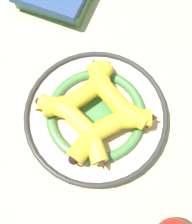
{
  "coord_description": "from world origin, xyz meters",
  "views": [
    {
      "loc": [
        -0.04,
        -0.24,
        0.65
      ],
      "look_at": [
        0.01,
        -0.02,
        0.04
      ],
      "focal_mm": 50.0,
      "sensor_mm": 36.0,
      "label": 1
    }
  ],
  "objects_px": {
    "banana_a": "(77,126)",
    "banana_b": "(79,94)",
    "decorative_bowl": "(96,116)",
    "banana_d": "(110,129)",
    "banana_c": "(114,95)"
  },
  "relations": [
    {
      "from": "banana_a",
      "to": "banana_b",
      "type": "relative_size",
      "value": 1.01
    },
    {
      "from": "decorative_bowl",
      "to": "banana_a",
      "type": "xyz_separation_m",
      "value": [
        -0.04,
        -0.02,
        0.03
      ]
    },
    {
      "from": "banana_a",
      "to": "banana_d",
      "type": "distance_m",
      "value": 0.07
    },
    {
      "from": "banana_a",
      "to": "banana_c",
      "type": "distance_m",
      "value": 0.1
    },
    {
      "from": "decorative_bowl",
      "to": "banana_a",
      "type": "relative_size",
      "value": 1.69
    },
    {
      "from": "banana_a",
      "to": "banana_c",
      "type": "bearing_deg",
      "value": -93.11
    },
    {
      "from": "decorative_bowl",
      "to": "banana_c",
      "type": "bearing_deg",
      "value": 27.22
    },
    {
      "from": "banana_c",
      "to": "banana_b",
      "type": "bearing_deg",
      "value": -131.85
    },
    {
      "from": "decorative_bowl",
      "to": "banana_b",
      "type": "height_order",
      "value": "banana_b"
    },
    {
      "from": "banana_a",
      "to": "decorative_bowl",
      "type": "bearing_deg",
      "value": -92.19
    },
    {
      "from": "banana_c",
      "to": "banana_d",
      "type": "xyz_separation_m",
      "value": [
        -0.03,
        -0.07,
        -0.0
      ]
    },
    {
      "from": "banana_c",
      "to": "banana_d",
      "type": "bearing_deg",
      "value": -45.29
    },
    {
      "from": "banana_d",
      "to": "decorative_bowl",
      "type": "bearing_deg",
      "value": -85.4
    },
    {
      "from": "decorative_bowl",
      "to": "banana_c",
      "type": "height_order",
      "value": "banana_c"
    },
    {
      "from": "banana_c",
      "to": "banana_d",
      "type": "relative_size",
      "value": 0.9
    }
  ]
}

